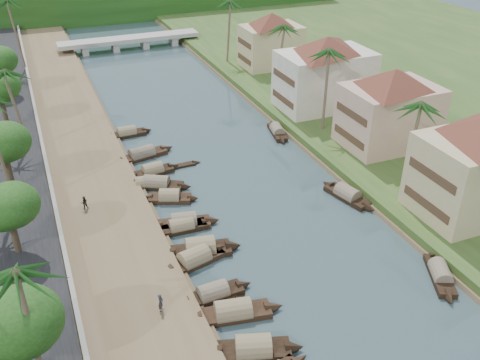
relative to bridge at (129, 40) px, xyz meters
name	(u,v)px	position (x,y,z in m)	size (l,w,h in m)	color
ground	(295,250)	(0.00, -72.00, -1.72)	(220.00, 220.00, 0.00)	#34484E
left_bank	(90,181)	(-16.00, -52.00, -1.32)	(10.00, 180.00, 0.80)	brown
right_bank	(352,131)	(19.00, -52.00, -1.12)	(16.00, 180.00, 1.20)	#2B4A1D
road	(10,193)	(-24.50, -52.00, -1.02)	(8.00, 180.00, 1.40)	black
retaining_wall	(50,181)	(-20.20, -52.00, -0.37)	(0.40, 180.00, 1.10)	gray
treeline	(103,2)	(0.00, 28.00, 2.28)	(120.00, 14.00, 8.00)	#193C10
bridge	(129,40)	(0.00, 0.00, 0.00)	(28.00, 4.00, 2.40)	#9F9E94
building_mid	(390,107)	(19.99, -58.00, 4.41)	(14.11, 14.11, 9.70)	tan
building_far	(325,72)	(18.99, -44.00, 4.66)	(15.59, 15.59, 10.20)	silver
building_distant	(271,39)	(19.99, -24.00, 4.16)	(12.62, 12.62, 9.20)	#CAAF88
sampan_1	(253,349)	(-8.68, -81.93, -1.30)	(7.95, 4.08, 2.30)	black
sampan_2	(233,313)	(-8.64, -77.84, -1.31)	(8.70, 3.20, 2.24)	black
sampan_3	(213,294)	(-9.39, -75.15, -1.31)	(7.34, 1.92, 1.99)	black
sampan_4	(194,260)	(-9.39, -70.22, -1.31)	(8.11, 3.62, 2.25)	black
sampan_5	(200,250)	(-8.41, -69.03, -1.30)	(8.21, 3.39, 2.51)	black
sampan_6	(184,223)	(-8.52, -64.21, -1.31)	(7.56, 3.21, 2.21)	black
sampan_7	(182,227)	(-8.97, -64.81, -1.32)	(7.06, 1.79, 1.91)	black
sampan_8	(170,198)	(-8.53, -59.00, -1.31)	(6.51, 3.85, 2.02)	black
sampan_9	(157,184)	(-9.10, -55.65, -1.31)	(7.95, 5.38, 2.10)	black
sampan_10	(146,184)	(-10.22, -55.15, -1.32)	(6.76, 2.12, 1.89)	black
sampan_11	(153,171)	(-8.75, -52.51, -1.31)	(6.95, 2.30, 2.00)	black
sampan_12	(142,155)	(-8.94, -47.92, -1.31)	(9.03, 3.45, 2.12)	black
sampan_13	(127,133)	(-9.32, -40.86, -1.31)	(7.03, 1.73, 1.96)	black
sampan_14	(440,274)	(9.89, -80.39, -1.32)	(4.53, 7.52, 1.90)	black
sampan_15	(347,195)	(9.56, -65.92, -1.31)	(3.50, 7.97, 2.11)	black
sampan_16	(277,131)	(9.74, -48.02, -1.32)	(2.79, 7.64, 1.88)	black
canoe_1	(220,308)	(-9.32, -76.68, -1.62)	(5.18, 2.24, 0.83)	black
canoe_2	(178,167)	(-5.53, -51.98, -1.62)	(5.97, 1.05, 0.87)	black
palm_1	(418,107)	(16.00, -67.18, 8.52)	(3.20, 3.20, 10.81)	brown
palm_2	(329,52)	(15.00, -51.00, 9.82)	(3.20, 3.20, 12.16)	brown
palm_3	(279,28)	(16.00, -34.79, 9.00)	(3.20, 3.20, 11.28)	brown
palm_4	(16,275)	(-23.00, -80.71, 9.36)	(3.20, 3.20, 11.47)	brown
palm_6	(11,73)	(-22.00, -41.92, 9.12)	(3.20, 3.20, 11.21)	brown
palm_7	(227,3)	(14.00, -18.62, 9.72)	(3.20, 3.20, 12.05)	brown
palm_8	(11,2)	(-20.50, -10.14, 11.02)	(3.20, 3.20, 13.20)	brown
tree_1	(15,323)	(-24.00, -78.87, 4.39)	(5.39, 5.39, 6.99)	#4B3E2B
tree_2	(7,207)	(-24.00, -64.15, 4.37)	(4.79, 4.79, 6.74)	#4B3E2B
tree_3	(3,144)	(-24.00, -51.95, 4.89)	(5.04, 5.04, 7.37)	#4B3E2B
tree_6	(353,66)	(24.00, -43.48, 4.72)	(4.95, 4.95, 7.37)	#4B3E2B
person_near	(161,303)	(-13.96, -75.78, -0.12)	(0.58, 0.38, 1.60)	#292931
person_far	(84,203)	(-17.36, -58.39, -0.18)	(0.72, 0.56, 1.48)	#2B2A1E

